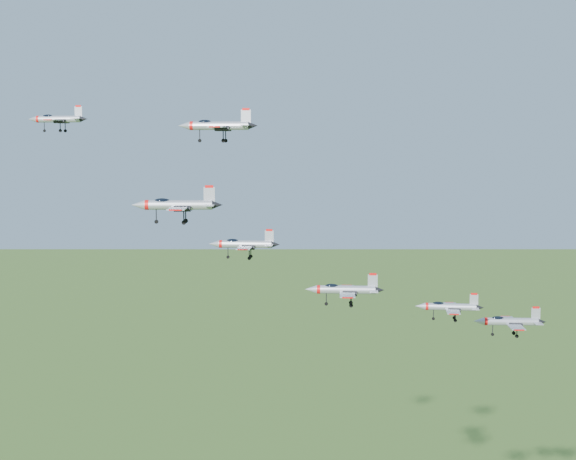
{
  "coord_description": "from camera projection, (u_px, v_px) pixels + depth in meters",
  "views": [
    {
      "loc": [
        3.05,
        -123.77,
        134.76
      ],
      "look_at": [
        10.65,
        -0.9,
        121.01
      ],
      "focal_mm": 50.0,
      "sensor_mm": 36.0,
      "label": 1
    }
  ],
  "objects": [
    {
      "name": "jet_right_low",
      "position": [
        344.0,
        289.0,
        111.07
      ],
      "size": [
        11.05,
        9.2,
        2.95
      ],
      "rotation": [
        0.0,
        0.0,
        -0.12
      ],
      "color": "#9FA3AB"
    },
    {
      "name": "jet_trail",
      "position": [
        448.0,
        307.0,
        126.57
      ],
      "size": [
        10.73,
        9.0,
        2.88
      ],
      "rotation": [
        0.0,
        0.0,
        -0.18
      ],
      "color": "#9FA3AB"
    },
    {
      "name": "jet_left_low",
      "position": [
        243.0,
        244.0,
        133.0
      ],
      "size": [
        11.95,
        9.97,
        3.19
      ],
      "rotation": [
        0.0,
        0.0,
        -0.14
      ],
      "color": "#9FA3AB"
    },
    {
      "name": "jet_extra",
      "position": [
        509.0,
        321.0,
        133.56
      ],
      "size": [
        12.14,
        10.09,
        3.24
      ],
      "rotation": [
        0.0,
        0.0,
        -0.11
      ],
      "color": "#9FA3AB"
    },
    {
      "name": "jet_left_high",
      "position": [
        217.0,
        125.0,
        122.24
      ],
      "size": [
        12.37,
        10.33,
        3.31
      ],
      "rotation": [
        0.0,
        0.0,
        -0.15
      ],
      "color": "#9FA3AB"
    },
    {
      "name": "jet_lead",
      "position": [
        57.0,
        119.0,
        135.98
      ],
      "size": [
        10.68,
        9.02,
        2.88
      ],
      "rotation": [
        0.0,
        0.0,
        -0.23
      ],
      "color": "#9FA3AB"
    },
    {
      "name": "jet_right_high",
      "position": [
        176.0,
        205.0,
        104.89
      ],
      "size": [
        12.03,
        9.93,
        3.22
      ],
      "rotation": [
        0.0,
        0.0,
        -0.05
      ],
      "color": "#9FA3AB"
    }
  ]
}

